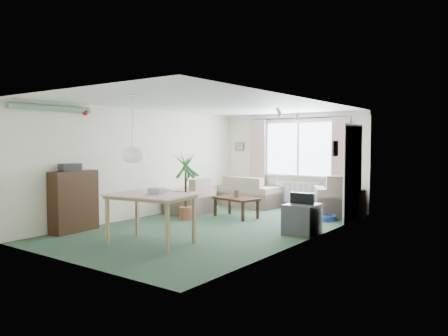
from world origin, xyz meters
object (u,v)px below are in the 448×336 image
Objects in this scene: dining_table at (151,220)px; pet_bed at (324,218)px; houseplant at (186,186)px; sofa at (250,191)px; armchair_left at (189,196)px; bookshelf at (74,201)px; coffee_table at (236,207)px; tv_cube at (302,219)px; armchair_corner at (339,195)px.

dining_table reaches higher than pet_bed.
sofa is at bearing 89.11° from houseplant.
houseplant is at bearing 36.11° from armchair_left.
dining_table is at bearing -0.31° from bookshelf.
coffee_table is 0.68× the size of houseplant.
armchair_left is 3.26m from tv_cube.
houseplant is 1.14× the size of dining_table.
sofa is at bearing 112.94° from coffee_table.
coffee_table is at bearing 14.19° from armchair_corner.
sofa is 4.64m from dining_table.
armchair_corner is 3.46m from armchair_left.
tv_cube is (3.54, 2.31, -0.29)m from bookshelf.
armchair_corner reaches higher than tv_cube.
sofa is 1.87m from armchair_left.
bookshelf reaches higher than coffee_table.
houseplant is 3.05m from pet_bed.
houseplant is (-0.04, -2.49, 0.34)m from sofa.
houseplant is at bearing -179.63° from tv_cube.
armchair_corner is (2.43, -0.02, 0.08)m from sofa.
houseplant is at bearing 93.00° from sofa.
dining_table is 2.12× the size of tv_cube.
tv_cube is at bearing 2.42° from houseplant.
armchair_corner is 1.12× the size of armchair_left.
sofa is 1.50× the size of armchair_corner.
tv_cube is at bearing 142.15° from sofa.
sofa is 2.51m from houseplant.
bookshelf reaches higher than sofa.
armchair_left is at bearing 125.84° from houseplant.
tv_cube reaches higher than pet_bed.
pet_bed is at bearing 59.26° from armchair_corner.
armchair_left is 1.79× the size of pet_bed.
houseplant reaches higher than sofa.
dining_table is at bearing -110.50° from pet_bed.
pet_bed is (1.71, 0.85, -0.17)m from coffee_table.
armchair_corner is at bearing 72.36° from dining_table.
armchair_left reaches higher than coffee_table.
armchair_corner is 1.05× the size of coffee_table.
coffee_table is 0.77× the size of dining_table.
bookshelf is 0.89× the size of dining_table.
houseplant is at bearing 116.86° from dining_table.
sofa reaches higher than tv_cube.
tv_cube is at bearing 28.36° from bookshelf.
dining_table is 2.73m from tv_cube.
pet_bed is (2.40, -0.78, -0.34)m from sofa.
dining_table is at bearing 43.90° from armchair_corner.
coffee_table is at bearing 96.07° from dining_table.
coffee_table is at bearing 97.61° from armchair_left.
tv_cube is at bearing -80.90° from pet_bed.
bookshelf is 4.24m from tv_cube.
armchair_corner is at bearing 44.87° from houseplant.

